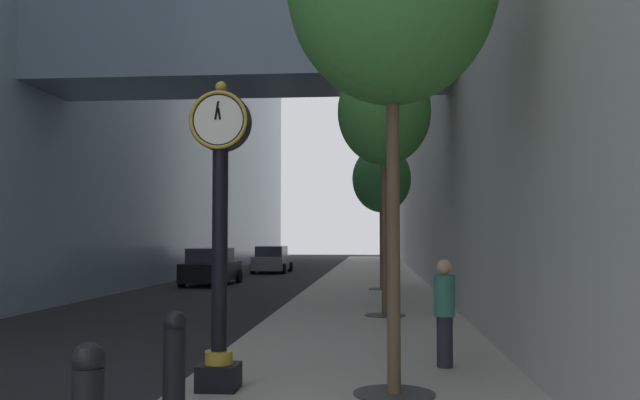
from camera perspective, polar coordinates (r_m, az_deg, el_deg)
name	(u,v)px	position (r m, az deg, el deg)	size (l,w,h in m)	color
ground_plane	(310,289)	(28.85, -0.87, -7.60)	(110.00, 110.00, 0.00)	black
sidewalk_right	(370,283)	(31.70, 4.30, -7.06)	(5.10, 80.00, 0.14)	#9E998E
street_clock	(220,219)	(9.46, -8.51, -1.59)	(0.84, 0.55, 4.30)	black
bollard_second	(174,360)	(8.39, -12.28, -13.12)	(0.28, 0.28, 1.22)	black
street_tree_mid_near	(384,113)	(18.44, 5.47, 7.38)	(2.53, 2.53, 6.95)	#333335
street_tree_mid_far	(382,179)	(27.22, 5.26, 1.75)	(2.37, 2.37, 5.81)	#333335
pedestrian_walking	(445,310)	(11.20, 10.53, -9.17)	(0.41, 0.50, 1.74)	#23232D
car_black_near	(211,267)	(31.62, -9.21, -5.66)	(2.17, 4.58, 1.71)	black
car_grey_mid	(272,260)	(41.90, -4.10, -5.09)	(2.19, 4.06, 1.66)	slate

